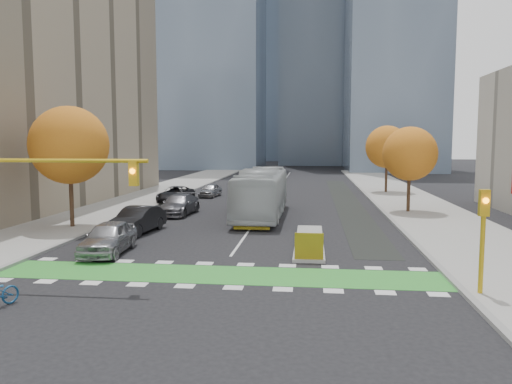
% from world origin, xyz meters
% --- Properties ---
extents(ground, '(300.00, 300.00, 0.00)m').
position_xyz_m(ground, '(0.00, 0.00, 0.00)').
color(ground, black).
rests_on(ground, ground).
extents(sidewalk_west, '(7.00, 120.00, 0.15)m').
position_xyz_m(sidewalk_west, '(-13.50, 20.00, 0.07)').
color(sidewalk_west, gray).
rests_on(sidewalk_west, ground).
extents(sidewalk_east, '(7.00, 120.00, 0.15)m').
position_xyz_m(sidewalk_east, '(13.50, 20.00, 0.07)').
color(sidewalk_east, gray).
rests_on(sidewalk_east, ground).
extents(curb_west, '(0.30, 120.00, 0.16)m').
position_xyz_m(curb_west, '(-10.00, 20.00, 0.07)').
color(curb_west, gray).
rests_on(curb_west, ground).
extents(curb_east, '(0.30, 120.00, 0.16)m').
position_xyz_m(curb_east, '(10.00, 20.00, 0.07)').
color(curb_east, gray).
rests_on(curb_east, ground).
extents(bike_crossing, '(20.00, 3.00, 0.01)m').
position_xyz_m(bike_crossing, '(0.00, 1.50, 0.01)').
color(bike_crossing, green).
rests_on(bike_crossing, ground).
extents(centre_line, '(0.15, 70.00, 0.01)m').
position_xyz_m(centre_line, '(0.00, 40.00, 0.01)').
color(centre_line, silver).
rests_on(centre_line, ground).
extents(bike_lane_paint, '(2.50, 50.00, 0.01)m').
position_xyz_m(bike_lane_paint, '(7.50, 30.00, 0.01)').
color(bike_lane_paint, black).
rests_on(bike_lane_paint, ground).
extents(median_island, '(1.60, 10.00, 0.16)m').
position_xyz_m(median_island, '(4.00, 9.00, 0.08)').
color(median_island, gray).
rests_on(median_island, ground).
extents(hazard_board, '(1.40, 0.12, 1.30)m').
position_xyz_m(hazard_board, '(4.00, 4.20, 0.80)').
color(hazard_board, yellow).
rests_on(hazard_board, median_island).
extents(tower_nw, '(22.00, 22.00, 70.00)m').
position_xyz_m(tower_nw, '(-18.00, 90.00, 35.00)').
color(tower_nw, '#47566B').
rests_on(tower_nw, ground).
extents(tower_ne, '(18.00, 24.00, 60.00)m').
position_xyz_m(tower_ne, '(20.00, 85.00, 30.00)').
color(tower_ne, '#47566B').
rests_on(tower_ne, ground).
extents(tower_far, '(26.00, 26.00, 80.00)m').
position_xyz_m(tower_far, '(-4.00, 140.00, 40.00)').
color(tower_far, '#47566B').
rests_on(tower_far, ground).
extents(tree_west, '(5.20, 5.20, 8.22)m').
position_xyz_m(tree_west, '(-12.00, 12.00, 5.62)').
color(tree_west, '#332114').
rests_on(tree_west, ground).
extents(tree_east_near, '(4.40, 4.40, 7.08)m').
position_xyz_m(tree_east_near, '(12.00, 22.00, 4.86)').
color(tree_east_near, '#332114').
rests_on(tree_east_near, ground).
extents(tree_east_far, '(4.80, 4.80, 7.65)m').
position_xyz_m(tree_east_far, '(12.50, 38.00, 5.24)').
color(tree_east_far, '#332114').
rests_on(tree_east_far, ground).
extents(traffic_signal_west, '(8.53, 0.56, 5.20)m').
position_xyz_m(traffic_signal_west, '(-7.93, -0.51, 4.03)').
color(traffic_signal_west, '#BF9914').
rests_on(traffic_signal_west, ground).
extents(traffic_signal_east, '(0.35, 0.43, 4.10)m').
position_xyz_m(traffic_signal_east, '(10.50, -0.51, 2.73)').
color(traffic_signal_east, '#BF9914').
rests_on(traffic_signal_east, ground).
extents(bus, '(3.16, 13.51, 3.76)m').
position_xyz_m(bus, '(0.24, 18.58, 1.88)').
color(bus, '#B1B8BA').
rests_on(bus, ground).
extents(parked_car_a, '(2.31, 5.09, 1.70)m').
position_xyz_m(parked_car_a, '(-6.50, 5.00, 0.85)').
color(parked_car_a, '#929397').
rests_on(parked_car_a, ground).
extents(parked_car_b, '(2.44, 5.33, 1.69)m').
position_xyz_m(parked_car_b, '(-7.00, 10.80, 0.85)').
color(parked_car_b, black).
rests_on(parked_car_b, ground).
extents(parked_car_c, '(2.65, 5.71, 1.62)m').
position_xyz_m(parked_car_c, '(-6.50, 18.99, 0.81)').
color(parked_car_c, '#55555A').
rests_on(parked_car_c, ground).
extents(parked_car_d, '(2.85, 5.60, 1.52)m').
position_xyz_m(parked_car_d, '(-9.00, 27.04, 0.76)').
color(parked_car_d, black).
rests_on(parked_car_d, ground).
extents(parked_car_e, '(2.08, 4.26, 1.40)m').
position_xyz_m(parked_car_e, '(-6.60, 32.04, 0.70)').
color(parked_car_e, '#949599').
rests_on(parked_car_e, ground).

